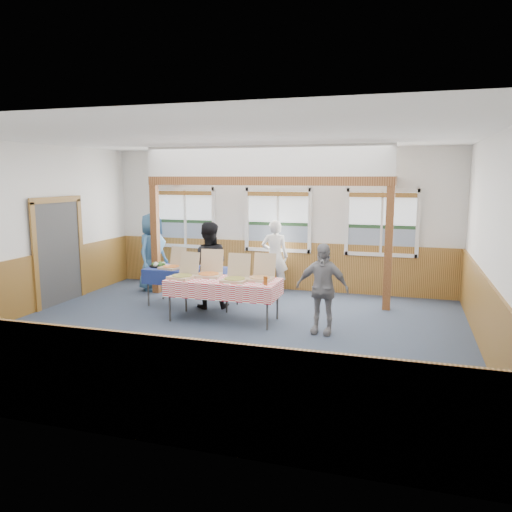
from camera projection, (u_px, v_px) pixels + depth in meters
The scene contains 31 objects.
floor at pixel (226, 332), 8.33m from camera, with size 8.00×8.00×0.00m, color #2B3846.
ceiling at pixel (224, 137), 7.83m from camera, with size 8.00×8.00×0.00m, color white.
wall_back at pixel (278, 220), 11.39m from camera, with size 8.00×8.00×0.00m, color silver.
wall_front at pixel (98, 280), 4.77m from camera, with size 8.00×8.00×0.00m, color silver.
wall_left at pixel (22, 230), 9.23m from camera, with size 8.00×8.00×0.00m, color silver.
wall_right at pixel (495, 248), 6.94m from camera, with size 8.00×8.00×0.00m, color silver.
wainscot_back at pixel (278, 265), 11.53m from camera, with size 7.98×0.05×1.10m, color brown.
wainscot_front at pixel (104, 383), 4.96m from camera, with size 7.98×0.05×1.10m, color brown.
wainscot_left at pixel (28, 285), 9.38m from camera, with size 0.05×6.98×1.10m, color brown.
wainscot_right at pixel (487, 320), 7.11m from camera, with size 0.05×6.98×1.10m, color brown.
cased_opening at pixel (58, 252), 10.15m from camera, with size 0.06×1.30×2.10m, color #373737.
window_left at pixel (185, 214), 11.99m from camera, with size 1.56×0.10×1.46m.
window_mid at pixel (278, 217), 11.34m from camera, with size 1.56×0.10×1.46m.
window_right at pixel (382, 219), 10.68m from camera, with size 1.56×0.10×1.46m.
post_left at pixel (155, 240), 11.03m from camera, with size 0.15×0.15×2.40m, color #582C13.
post_right at pixel (389, 249), 9.60m from camera, with size 0.15×0.15×2.40m, color #582C13.
cross_beam at pixel (264, 181), 10.11m from camera, with size 5.15×0.18×0.18m, color #582C13.
table_left at pixel (193, 271), 9.99m from camera, with size 2.00×1.30×0.76m.
table_right at pixel (224, 282), 8.94m from camera, with size 2.01×0.91×0.76m.
pizza_box_a at pixel (172, 265), 9.98m from camera, with size 0.48×0.54×0.41m.
pizza_box_b at pixel (211, 265), 10.03m from camera, with size 0.47×0.54×0.42m.
pizza_box_c at pixel (183, 274), 9.04m from camera, with size 0.49×0.57×0.45m.
pizza_box_d at pixel (209, 272), 9.21m from camera, with size 0.49×0.57×0.47m.
pizza_box_e at pixel (235, 277), 8.78m from camera, with size 0.42×0.52×0.46m.
pizza_box_f at pixel (261, 276), 8.87m from camera, with size 0.44×0.53×0.45m.
veggie_tray at pixel (159, 265), 10.19m from camera, with size 0.38×0.38×0.09m.
drink_glass at pixel (266, 281), 8.44m from camera, with size 0.07×0.07×0.15m, color brown.
woman_white at pixel (275, 256), 11.13m from camera, with size 0.60×0.39×1.63m, color silver.
woman_black at pixel (208, 265), 9.81m from camera, with size 0.83×0.65×1.71m, color black.
man_blue at pixel (152, 252), 11.35m from camera, with size 0.86×0.56×1.76m, color teal.
person_grey at pixel (322, 289), 8.20m from camera, with size 0.89×0.37×1.51m, color gray.
Camera 1 is at (2.81, -7.54, 2.58)m, focal length 35.00 mm.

